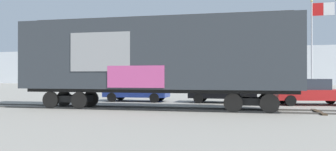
{
  "coord_description": "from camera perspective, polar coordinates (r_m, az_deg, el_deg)",
  "views": [
    {
      "loc": [
        5.01,
        -16.92,
        1.73
      ],
      "look_at": [
        0.05,
        2.6,
        1.81
      ],
      "focal_mm": 35.45,
      "sensor_mm": 36.0,
      "label": 1
    }
  ],
  "objects": [
    {
      "name": "ground_plane",
      "position": [
        17.74,
        -2.24,
        -5.82
      ],
      "size": [
        260.0,
        260.0,
        0.0
      ],
      "primitive_type": "plane",
      "color": "gray"
    },
    {
      "name": "track",
      "position": [
        17.98,
        -5.06,
        -5.62
      ],
      "size": [
        60.02,
        3.96,
        0.08
      ],
      "color": "#4C4742",
      "rests_on": "ground_plane"
    },
    {
      "name": "freight_car",
      "position": [
        17.67,
        -2.14,
        3.35
      ],
      "size": [
        14.7,
        3.31,
        4.96
      ],
      "color": "#33383D",
      "rests_on": "ground_plane"
    },
    {
      "name": "flagpole",
      "position": [
        28.73,
        24.3,
        6.82
      ],
      "size": [
        1.75,
        0.18,
        7.8
      ],
      "color": "silver",
      "rests_on": "ground_plane"
    },
    {
      "name": "hillside",
      "position": [
        95.82,
        11.2,
        1.27
      ],
      "size": [
        136.51,
        41.56,
        13.13
      ],
      "color": "silver",
      "rests_on": "ground_plane"
    },
    {
      "name": "parked_car_blue",
      "position": [
        23.46,
        -5.62,
        -2.35
      ],
      "size": [
        4.51,
        1.99,
        1.69
      ],
      "color": "navy",
      "rests_on": "ground_plane"
    },
    {
      "name": "parked_car_black",
      "position": [
        22.35,
        9.35,
        -2.48
      ],
      "size": [
        4.43,
        1.98,
        1.68
      ],
      "color": "black",
      "rests_on": "ground_plane"
    },
    {
      "name": "parked_car_red",
      "position": [
        22.18,
        23.34,
        -2.6
      ],
      "size": [
        4.65,
        2.58,
        1.6
      ],
      "color": "#B21E1E",
      "rests_on": "ground_plane"
    }
  ]
}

